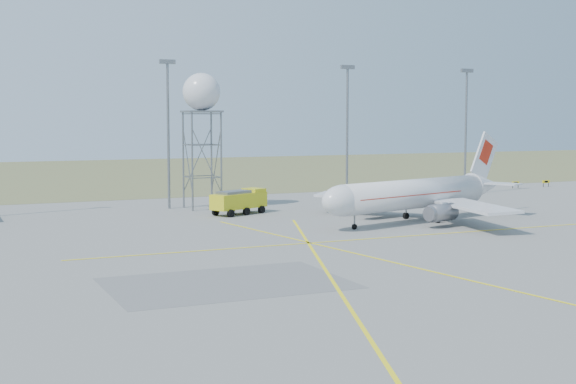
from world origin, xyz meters
name	(u,v)px	position (x,y,z in m)	size (l,w,h in m)	color
ground	(573,299)	(0.00, 0.00, 0.00)	(400.00, 400.00, 0.00)	gray
grass_strip	(122,173)	(0.00, 140.00, 0.01)	(400.00, 120.00, 0.03)	#545C33
mast_b	(168,121)	(-10.00, 66.00, 12.07)	(2.20, 0.50, 20.50)	slate
mast_c	(347,121)	(18.00, 66.00, 12.07)	(2.20, 0.50, 20.50)	slate
mast_d	(466,121)	(40.00, 66.00, 12.07)	(2.20, 0.50, 20.50)	slate
taxi_sign_near	(516,183)	(55.60, 72.00, 0.89)	(1.60, 0.17, 1.20)	black
taxi_sign_far	(546,182)	(62.60, 72.00, 0.89)	(1.60, 0.17, 1.20)	black
airliner_main	(415,195)	(13.17, 39.81, 3.30)	(31.20, 29.58, 10.78)	silver
radar_tower	(202,133)	(-5.85, 63.89, 10.48)	(5.16, 5.16, 18.68)	slate
fire_truck	(240,202)	(-3.39, 55.74, 1.55)	(8.44, 5.81, 3.22)	gold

